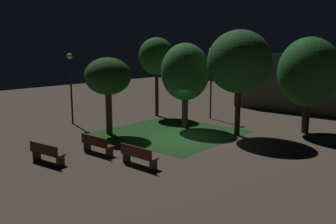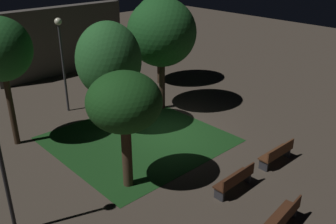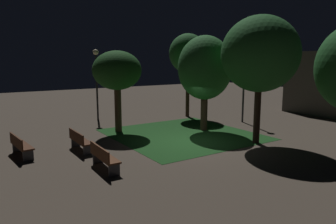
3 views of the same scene
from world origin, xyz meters
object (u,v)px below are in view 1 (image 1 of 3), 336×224
Objects in this scene: bench_corner at (97,144)px; tree_tall_center at (157,57)px; tree_back_right at (108,77)px; lamp_post_plaza_east at (71,76)px; bench_back_row at (138,155)px; tree_back_left at (239,62)px; tree_right_canopy at (185,72)px; tree_near_wall at (309,72)px; bench_path_side at (46,152)px; lamp_post_plaza_west at (211,71)px.

tree_tall_center is (-4.28, 8.87, 3.79)m from bench_corner.
bench_corner is 4.80m from tree_back_right.
tree_back_right is at bearing -4.86° from lamp_post_plaza_east.
lamp_post_plaza_east is (-9.40, 3.29, 2.61)m from bench_back_row.
tree_back_left reaches higher than tree_back_right.
tree_right_canopy is at bearing -174.90° from tree_back_left.
tree_near_wall is (3.13, 10.54, 3.03)m from bench_back_row.
bench_path_side is at bearing -68.70° from tree_back_right.
tree_back_left is (3.17, 7.40, 3.64)m from bench_corner.
tree_back_right is 0.79× the size of tree_near_wall.
bench_back_row is at bearing -0.00° from bench_corner.
tree_back_left is 1.04× the size of tree_tall_center.
tree_back_right is at bearing -137.94° from tree_near_wall.
tree_back_left reaches higher than bench_path_side.
lamp_post_plaza_east is (-5.91, -7.30, -0.22)m from lamp_post_plaza_west.
bench_corner is at bearing -48.88° from tree_back_right.
bench_corner is at bearing -85.90° from lamp_post_plaza_west.
tree_back_right is at bearing -73.91° from tree_tall_center.
bench_corner is at bearing -64.27° from tree_tall_center.
bench_corner is 0.41× the size of tree_back_right.
bench_path_side is at bearing -116.60° from tree_near_wall.
tree_near_wall reaches higher than tree_right_canopy.
tree_near_wall is at bearing -0.40° from lamp_post_plaza_west.
tree_near_wall is 1.21× the size of lamp_post_plaza_east.
bench_path_side is (-3.28, -2.25, 0.00)m from bench_back_row.
tree_right_canopy is at bearing -150.78° from tree_near_wall.
bench_back_row is at bearing -19.27° from lamp_post_plaza_east.
bench_back_row is 8.26m from tree_back_left.
tree_right_canopy is at bearing 30.90° from lamp_post_plaza_east.
tree_tall_center is at bearing 66.87° from lamp_post_plaza_east.
tree_right_canopy is 7.08m from tree_near_wall.
lamp_post_plaza_east is at bearing 137.87° from bench_path_side.
bench_corner is 0.37× the size of lamp_post_plaza_west.
tree_near_wall is (8.43, 7.61, 0.24)m from tree_back_right.
tree_back_right is (-5.74, -4.46, -0.84)m from tree_back_left.
tree_tall_center is at bearing 168.81° from tree_back_left.
tree_back_left reaches higher than tree_near_wall.
lamp_post_plaza_west is at bearing 94.10° from bench_corner.
lamp_post_plaza_west is (-0.22, 12.84, 2.83)m from bench_path_side.
bench_back_row is 0.31× the size of tree_back_left.
bench_corner and bench_path_side have the same top height.
lamp_post_plaza_east is (-9.84, -4.11, -1.03)m from tree_back_left.
tree_back_left is at bearing 86.63° from bench_back_row.
tree_back_right is (-2.56, 2.94, 2.79)m from bench_corner.
bench_back_row is 11.93m from tree_tall_center.
bench_corner is 0.40× the size of lamp_post_plaza_east.
tree_back_right is at bearing -103.28° from lamp_post_plaza_west.
tree_right_canopy is at bearing 88.58° from bench_path_side.
tree_back_left is 1.29× the size of lamp_post_plaza_east.
lamp_post_plaza_east is at bearing -157.31° from tree_back_left.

